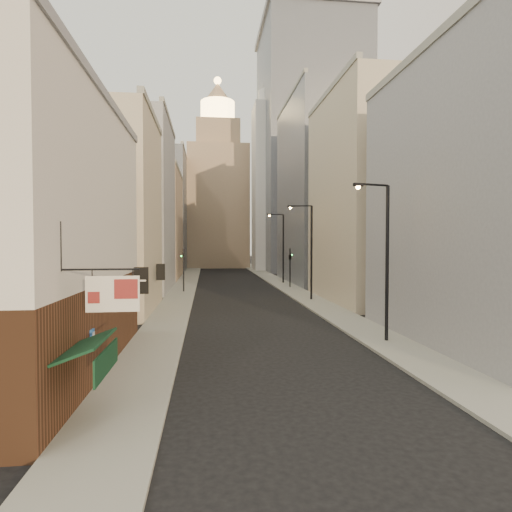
# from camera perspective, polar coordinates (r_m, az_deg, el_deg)

# --- Properties ---
(ground) EXTENTS (360.00, 360.00, 0.00)m
(ground) POSITION_cam_1_polar(r_m,az_deg,el_deg) (12.38, 12.64, -25.72)
(ground) COLOR black
(ground) RESTS_ON ground
(sidewalk_left) EXTENTS (3.00, 140.00, 0.15)m
(sidewalk_left) POSITION_cam_1_polar(r_m,az_deg,el_deg) (65.67, -9.05, -3.18)
(sidewalk_left) COLOR gray
(sidewalk_left) RESTS_ON ground
(sidewalk_right) EXTENTS (3.00, 140.00, 0.15)m
(sidewalk_right) POSITION_cam_1_polar(r_m,az_deg,el_deg) (66.38, 2.25, -3.10)
(sidewalk_right) COLOR gray
(sidewalk_right) RESTS_ON ground
(near_building_left) EXTENTS (8.30, 23.04, 12.30)m
(near_building_left) POSITION_cam_1_polar(r_m,az_deg,el_deg) (20.71, -27.35, 2.44)
(near_building_left) COLOR #56321F
(near_building_left) RESTS_ON ground
(left_bldg_beige) EXTENTS (8.00, 12.00, 16.00)m
(left_bldg_beige) POSITION_cam_1_polar(r_m,az_deg,el_deg) (37.38, -19.55, 5.18)
(left_bldg_beige) COLOR #B5A78D
(left_bldg_beige) RESTS_ON ground
(left_bldg_grey) EXTENTS (8.00, 16.00, 20.00)m
(left_bldg_grey) POSITION_cam_1_polar(r_m,az_deg,el_deg) (53.20, -15.67, 6.33)
(left_bldg_grey) COLOR gray
(left_bldg_grey) RESTS_ON ground
(left_bldg_tan) EXTENTS (8.00, 18.00, 17.00)m
(left_bldg_tan) POSITION_cam_1_polar(r_m,az_deg,el_deg) (70.91, -13.36, 3.97)
(left_bldg_tan) COLOR #9E8165
(left_bldg_tan) RESTS_ON ground
(left_bldg_wingrid) EXTENTS (8.00, 20.00, 24.00)m
(left_bldg_wingrid) POSITION_cam_1_polar(r_m,az_deg,el_deg) (90.97, -11.88, 5.69)
(left_bldg_wingrid) COLOR gray
(left_bldg_wingrid) RESTS_ON ground
(right_bldg_grey) EXTENTS (8.00, 16.00, 16.00)m
(right_bldg_grey) POSITION_cam_1_polar(r_m,az_deg,el_deg) (27.39, 28.50, 6.36)
(right_bldg_grey) COLOR gray
(right_bldg_grey) RESTS_ON ground
(right_bldg_beige) EXTENTS (8.00, 16.00, 20.00)m
(right_bldg_beige) POSITION_cam_1_polar(r_m,az_deg,el_deg) (43.50, 14.67, 7.37)
(right_bldg_beige) COLOR #B5A78D
(right_bldg_beige) RESTS_ON ground
(right_bldg_wingrid) EXTENTS (8.00, 20.00, 26.00)m
(right_bldg_wingrid) POSITION_cam_1_polar(r_m,az_deg,el_deg) (62.78, 8.00, 8.42)
(right_bldg_wingrid) COLOR gray
(right_bldg_wingrid) RESTS_ON ground
(highrise) EXTENTS (21.00, 23.00, 51.20)m
(highrise) POSITION_cam_1_polar(r_m,az_deg,el_deg) (93.14, 7.25, 14.12)
(highrise) COLOR gray
(highrise) RESTS_ON ground
(clock_tower) EXTENTS (14.00, 14.00, 44.90)m
(clock_tower) POSITION_cam_1_polar(r_m,az_deg,el_deg) (103.09, -5.11, 8.40)
(clock_tower) COLOR #9E8165
(clock_tower) RESTS_ON ground
(white_tower) EXTENTS (8.00, 8.00, 41.50)m
(white_tower) POSITION_cam_1_polar(r_m,az_deg,el_deg) (90.34, 2.22, 9.97)
(white_tower) COLOR silver
(white_tower) RESTS_ON ground
(streetlamp_near) EXTENTS (2.31, 0.78, 9.00)m
(streetlamp_near) POSITION_cam_1_polar(r_m,az_deg,el_deg) (25.19, 16.68, 0.40)
(streetlamp_near) COLOR black
(streetlamp_near) RESTS_ON ground
(streetlamp_mid) EXTENTS (2.45, 0.63, 9.40)m
(streetlamp_mid) POSITION_cam_1_polar(r_m,az_deg,el_deg) (42.32, 7.08, 1.29)
(streetlamp_mid) COLOR black
(streetlamp_mid) RESTS_ON ground
(streetlamp_far) EXTENTS (2.48, 0.90, 9.71)m
(streetlamp_far) POSITION_cam_1_polar(r_m,az_deg,el_deg) (59.77, 3.44, 1.61)
(streetlamp_far) COLOR black
(streetlamp_far) RESTS_ON ground
(traffic_light_left) EXTENTS (0.58, 0.50, 5.00)m
(traffic_light_left) POSITION_cam_1_polar(r_m,az_deg,el_deg) (49.51, -9.64, -0.66)
(traffic_light_left) COLOR black
(traffic_light_left) RESTS_ON ground
(traffic_light_right) EXTENTS (0.65, 0.63, 5.00)m
(traffic_light_right) POSITION_cam_1_polar(r_m,az_deg,el_deg) (53.97, 4.56, -0.25)
(traffic_light_right) COLOR black
(traffic_light_right) RESTS_ON ground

